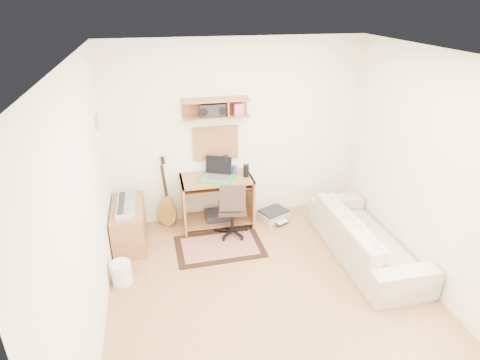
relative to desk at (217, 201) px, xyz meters
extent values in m
cube|color=#AD7948|center=(0.34, -1.73, -0.38)|extent=(3.60, 4.00, 0.01)
cube|color=white|center=(0.34, -1.73, 2.23)|extent=(3.60, 4.00, 0.01)
cube|color=white|center=(0.34, 0.28, 0.93)|extent=(3.60, 0.01, 2.60)
cube|color=white|center=(-1.46, -1.73, 0.93)|extent=(0.01, 4.00, 2.60)
cube|color=white|center=(2.15, -1.73, 0.93)|extent=(0.01, 4.00, 2.60)
cube|color=#A4693A|center=(0.04, 0.15, 1.32)|extent=(0.90, 0.25, 0.26)
cube|color=tan|center=(0.04, 0.25, 0.79)|extent=(0.64, 0.03, 0.49)
cube|color=#4C8CBF|center=(-1.45, -0.23, 1.34)|extent=(0.02, 0.20, 0.15)
cylinder|color=black|center=(0.41, -0.05, 0.47)|extent=(0.08, 0.08, 0.18)
cylinder|color=#2C4486|center=(0.28, 0.10, 0.43)|extent=(0.08, 0.08, 0.11)
cube|color=black|center=(-0.01, 0.15, 1.30)|extent=(0.35, 0.16, 0.18)
cube|color=tan|center=(-0.07, -0.60, -0.37)|extent=(1.17, 0.80, 0.02)
cube|color=#A4693A|center=(-1.24, -0.22, -0.10)|extent=(0.40, 0.90, 0.55)
cube|color=#B2B5BA|center=(-1.24, -0.22, 0.21)|extent=(0.23, 0.73, 0.06)
cylinder|color=white|center=(-1.31, -1.08, -0.23)|extent=(0.30, 0.30, 0.28)
cube|color=#A5A8AA|center=(0.84, -0.05, -0.29)|extent=(0.49, 0.44, 0.15)
imported|color=beige|center=(1.72, -1.18, 0.01)|extent=(0.58, 1.99, 0.78)
camera|label=1|loc=(-0.78, -5.12, 2.73)|focal=30.37mm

